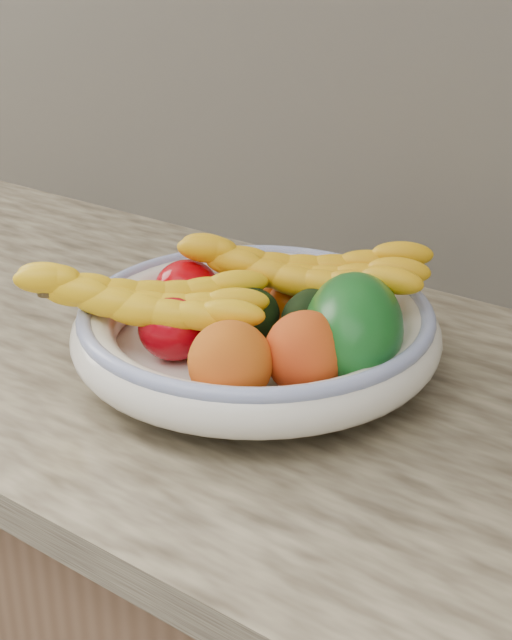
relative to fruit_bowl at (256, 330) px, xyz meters
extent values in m
cube|color=tan|center=(0.00, 0.02, -0.07)|extent=(2.44, 0.66, 0.04)
cube|color=#BDB4A1|center=(0.00, 0.33, 0.20)|extent=(2.40, 0.02, 0.50)
cylinder|color=white|center=(0.00, 0.00, -0.04)|extent=(0.13, 0.13, 0.02)
cylinder|color=white|center=(0.00, 0.00, -0.03)|extent=(0.32, 0.32, 0.01)
torus|color=white|center=(0.00, 0.00, 0.00)|extent=(0.39, 0.39, 0.05)
torus|color=#3C54AB|center=(0.00, 0.00, 0.02)|extent=(0.37, 0.37, 0.02)
ellipsoid|color=#DA5804|center=(-0.03, 0.09, 0.01)|extent=(0.07, 0.07, 0.05)
ellipsoid|color=#FF6A05|center=(0.02, 0.12, 0.01)|extent=(0.06, 0.06, 0.05)
ellipsoid|color=#EC6404|center=(-0.01, 0.07, 0.01)|extent=(0.06, 0.06, 0.04)
ellipsoid|color=#B6020A|center=(-0.11, 0.02, 0.01)|extent=(0.08, 0.08, 0.07)
ellipsoid|color=#A3040F|center=(-0.05, -0.07, 0.01)|extent=(0.08, 0.08, 0.07)
ellipsoid|color=black|center=(-0.01, -0.01, 0.02)|extent=(0.06, 0.09, 0.06)
ellipsoid|color=black|center=(0.05, 0.04, 0.02)|extent=(0.09, 0.10, 0.06)
ellipsoid|color=#0E4E17|center=(0.11, 0.01, 0.03)|extent=(0.19, 0.20, 0.13)
ellipsoid|color=orange|center=(0.04, -0.10, 0.02)|extent=(0.10, 0.10, 0.08)
ellipsoid|color=orange|center=(0.09, -0.05, 0.02)|extent=(0.08, 0.08, 0.08)
camera|label=1|loc=(0.50, -0.69, 0.41)|focal=50.00mm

